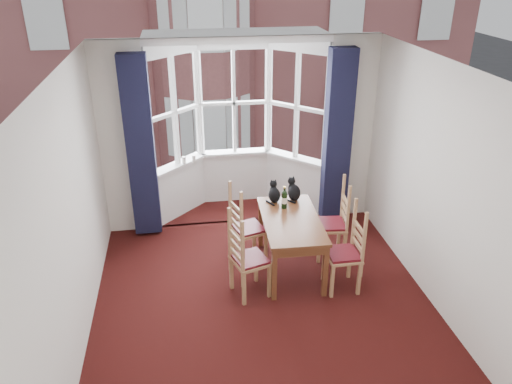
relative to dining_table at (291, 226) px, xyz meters
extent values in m
plane|color=black|center=(-0.46, -0.82, -0.65)|extent=(4.50, 4.50, 0.00)
plane|color=white|center=(-0.46, -0.82, 2.15)|extent=(4.50, 4.50, 0.00)
plane|color=silver|center=(-2.46, -0.82, 0.75)|extent=(0.00, 4.50, 4.50)
plane|color=silver|center=(1.54, -0.82, 0.75)|extent=(0.00, 4.50, 4.50)
plane|color=silver|center=(-0.46, -3.07, 0.75)|extent=(4.00, 0.00, 4.00)
cube|color=silver|center=(-2.11, 1.43, 0.75)|extent=(0.70, 0.12, 2.80)
cube|color=silver|center=(1.19, 1.43, 0.75)|extent=(0.70, 0.12, 2.80)
cube|color=#161732|center=(-1.88, 1.25, 0.70)|extent=(0.38, 0.22, 2.60)
cube|color=#161732|center=(0.96, 1.25, 0.70)|extent=(0.38, 0.22, 2.60)
cube|color=brown|center=(0.00, 0.00, 0.08)|extent=(0.77, 1.37, 0.04)
cube|color=brown|center=(-0.33, -0.61, -0.30)|extent=(0.06, 0.06, 0.71)
cube|color=brown|center=(-0.29, 0.63, -0.30)|extent=(0.06, 0.06, 0.71)
cube|color=brown|center=(0.29, -0.63, -0.30)|extent=(0.06, 0.06, 0.71)
cube|color=brown|center=(0.33, 0.61, -0.30)|extent=(0.06, 0.06, 0.71)
cube|color=tan|center=(-0.59, -0.44, -0.17)|extent=(0.51, 0.52, 0.06)
cube|color=#530E16|center=(-0.59, -0.44, -0.16)|extent=(0.46, 0.47, 0.03)
cube|color=tan|center=(-0.51, 0.30, -0.17)|extent=(0.50, 0.52, 0.06)
cube|color=#530E16|center=(-0.51, 0.30, -0.16)|extent=(0.45, 0.47, 0.03)
cube|color=tan|center=(0.54, -0.50, -0.17)|extent=(0.40, 0.42, 0.06)
cube|color=#530E16|center=(0.54, -0.50, -0.16)|extent=(0.36, 0.38, 0.03)
cube|color=tan|center=(0.61, 0.24, -0.17)|extent=(0.45, 0.46, 0.06)
cube|color=#530E16|center=(0.61, 0.24, -0.16)|extent=(0.40, 0.42, 0.03)
ellipsoid|color=black|center=(-0.12, 0.51, 0.20)|extent=(0.17, 0.21, 0.21)
sphere|color=black|center=(-0.12, 0.58, 0.33)|extent=(0.10, 0.10, 0.10)
cone|color=black|center=(-0.15, 0.58, 0.38)|extent=(0.04, 0.04, 0.04)
cone|color=black|center=(-0.10, 0.59, 0.38)|extent=(0.04, 0.04, 0.04)
ellipsoid|color=black|center=(0.16, 0.53, 0.20)|extent=(0.23, 0.26, 0.22)
sphere|color=black|center=(0.13, 0.61, 0.34)|extent=(0.13, 0.13, 0.10)
cone|color=black|center=(0.10, 0.60, 0.40)|extent=(0.05, 0.05, 0.05)
cone|color=black|center=(0.16, 0.62, 0.40)|extent=(0.05, 0.05, 0.05)
cylinder|color=black|center=(-0.03, 0.32, 0.21)|extent=(0.08, 0.08, 0.22)
sphere|color=black|center=(-0.03, 0.32, 0.31)|extent=(0.07, 0.07, 0.07)
cylinder|color=black|center=(-0.03, 0.32, 0.36)|extent=(0.03, 0.03, 0.09)
cylinder|color=gold|center=(-0.03, 0.32, 0.40)|extent=(0.03, 0.03, 0.02)
cylinder|color=silver|center=(-0.03, 0.32, 0.21)|extent=(0.08, 0.08, 0.08)
cylinder|color=white|center=(-1.30, 1.78, 0.27)|extent=(0.06, 0.06, 0.11)
cylinder|color=white|center=(-1.14, 1.81, 0.27)|extent=(0.06, 0.06, 0.11)
plane|color=#333335|center=(-0.46, 31.43, -6.65)|extent=(80.00, 80.00, 0.00)
cube|color=#8E4B49|center=(-0.46, 13.43, 0.35)|extent=(18.00, 6.00, 14.00)
cylinder|color=#8E4B49|center=(-0.46, 10.43, 0.35)|extent=(3.20, 3.20, 14.00)
camera|label=1|loc=(-1.30, -5.43, 3.15)|focal=35.00mm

